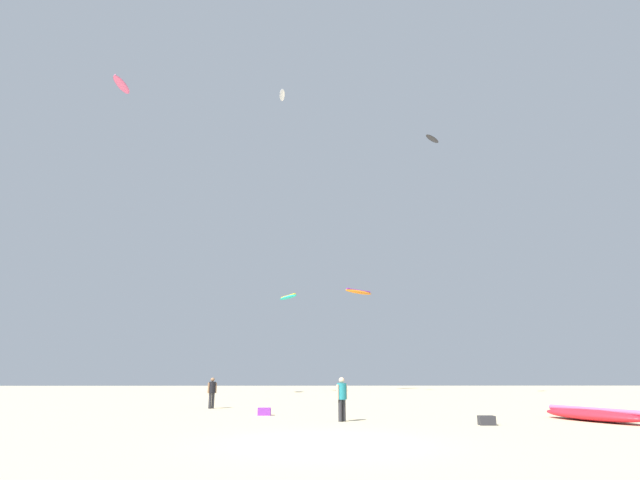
{
  "coord_description": "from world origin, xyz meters",
  "views": [
    {
      "loc": [
        -0.44,
        -13.78,
        1.78
      ],
      "look_at": [
        0.0,
        14.72,
        9.64
      ],
      "focal_mm": 27.18,
      "sensor_mm": 36.0,
      "label": 1
    }
  ],
  "objects_px": {
    "kite_aloft_0": "(288,297)",
    "kite_grounded_near": "(593,415)",
    "kite_aloft_4": "(282,95)",
    "person_midground": "(212,390)",
    "gear_bag": "(487,420)",
    "kite_aloft_3": "(359,292)",
    "cooler_box": "(264,412)",
    "kite_aloft_1": "(121,85)",
    "person_foreground": "(342,395)",
    "kite_aloft_2": "(432,139)"
  },
  "relations": [
    {
      "from": "person_midground",
      "to": "kite_aloft_1",
      "type": "relative_size",
      "value": 0.57
    },
    {
      "from": "person_midground",
      "to": "gear_bag",
      "type": "bearing_deg",
      "value": 13.85
    },
    {
      "from": "gear_bag",
      "to": "kite_aloft_1",
      "type": "xyz_separation_m",
      "value": [
        -22.34,
        17.71,
        24.98
      ]
    },
    {
      "from": "kite_grounded_near",
      "to": "gear_bag",
      "type": "bearing_deg",
      "value": -163.62
    },
    {
      "from": "kite_aloft_3",
      "to": "gear_bag",
      "type": "bearing_deg",
      "value": -88.61
    },
    {
      "from": "person_midground",
      "to": "kite_aloft_2",
      "type": "bearing_deg",
      "value": 89.13
    },
    {
      "from": "cooler_box",
      "to": "kite_aloft_1",
      "type": "distance_m",
      "value": 31.66
    },
    {
      "from": "gear_bag",
      "to": "kite_aloft_4",
      "type": "relative_size",
      "value": 0.27
    },
    {
      "from": "kite_aloft_1",
      "to": "kite_aloft_2",
      "type": "relative_size",
      "value": 1.38
    },
    {
      "from": "kite_aloft_2",
      "to": "kite_aloft_4",
      "type": "xyz_separation_m",
      "value": [
        -13.79,
        1.58,
        5.33
      ]
    },
    {
      "from": "person_foreground",
      "to": "kite_grounded_near",
      "type": "relative_size",
      "value": 0.38
    },
    {
      "from": "person_midground",
      "to": "kite_grounded_near",
      "type": "height_order",
      "value": "person_midground"
    },
    {
      "from": "kite_aloft_1",
      "to": "gear_bag",
      "type": "bearing_deg",
      "value": -38.41
    },
    {
      "from": "cooler_box",
      "to": "kite_aloft_2",
      "type": "bearing_deg",
      "value": 53.11
    },
    {
      "from": "person_midground",
      "to": "kite_aloft_1",
      "type": "xyz_separation_m",
      "value": [
        -10.84,
        9.18,
        24.23
      ]
    },
    {
      "from": "kite_aloft_3",
      "to": "person_foreground",
      "type": "bearing_deg",
      "value": -96.66
    },
    {
      "from": "person_midground",
      "to": "kite_aloft_0",
      "type": "xyz_separation_m",
      "value": [
        2.78,
        22.28,
        8.33
      ]
    },
    {
      "from": "person_foreground",
      "to": "kite_aloft_3",
      "type": "bearing_deg",
      "value": 134.51
    },
    {
      "from": "person_midground",
      "to": "kite_aloft_0",
      "type": "relative_size",
      "value": 0.46
    },
    {
      "from": "gear_bag",
      "to": "kite_aloft_1",
      "type": "distance_m",
      "value": 37.9
    },
    {
      "from": "person_foreground",
      "to": "person_midground",
      "type": "bearing_deg",
      "value": -176.77
    },
    {
      "from": "kite_aloft_3",
      "to": "kite_aloft_4",
      "type": "relative_size",
      "value": 1.9
    },
    {
      "from": "kite_aloft_1",
      "to": "kite_aloft_2",
      "type": "distance_m",
      "value": 27.3
    },
    {
      "from": "kite_aloft_1",
      "to": "kite_aloft_0",
      "type": "bearing_deg",
      "value": 43.89
    },
    {
      "from": "kite_grounded_near",
      "to": "kite_aloft_3",
      "type": "bearing_deg",
      "value": 98.71
    },
    {
      "from": "kite_aloft_3",
      "to": "person_midground",
      "type": "bearing_deg",
      "value": -110.32
    },
    {
      "from": "gear_bag",
      "to": "kite_aloft_4",
      "type": "bearing_deg",
      "value": 111.89
    },
    {
      "from": "kite_aloft_0",
      "to": "kite_aloft_2",
      "type": "xyz_separation_m",
      "value": [
        13.27,
        -9.43,
        13.01
      ]
    },
    {
      "from": "person_midground",
      "to": "cooler_box",
      "type": "relative_size",
      "value": 2.78
    },
    {
      "from": "person_foreground",
      "to": "gear_bag",
      "type": "xyz_separation_m",
      "value": [
        5.07,
        -1.41,
        -0.79
      ]
    },
    {
      "from": "kite_grounded_near",
      "to": "gear_bag",
      "type": "relative_size",
      "value": 7.74
    },
    {
      "from": "kite_aloft_4",
      "to": "person_midground",
      "type": "bearing_deg",
      "value": -98.92
    },
    {
      "from": "kite_aloft_2",
      "to": "person_foreground",
      "type": "bearing_deg",
      "value": -115.73
    },
    {
      "from": "kite_aloft_2",
      "to": "kite_aloft_3",
      "type": "relative_size",
      "value": 0.5
    },
    {
      "from": "kite_aloft_0",
      "to": "kite_grounded_near",
      "type": "bearing_deg",
      "value": -65.71
    },
    {
      "from": "kite_aloft_1",
      "to": "kite_aloft_3",
      "type": "xyz_separation_m",
      "value": [
        21.44,
        19.44,
        -14.31
      ]
    },
    {
      "from": "person_foreground",
      "to": "person_midground",
      "type": "distance_m",
      "value": 9.59
    },
    {
      "from": "gear_bag",
      "to": "kite_aloft_0",
      "type": "bearing_deg",
      "value": 105.79
    },
    {
      "from": "person_foreground",
      "to": "gear_bag",
      "type": "bearing_deg",
      "value": 35.58
    },
    {
      "from": "kite_aloft_2",
      "to": "kite_aloft_3",
      "type": "height_order",
      "value": "kite_aloft_2"
    },
    {
      "from": "kite_aloft_0",
      "to": "kite_aloft_1",
      "type": "bearing_deg",
      "value": -136.11
    },
    {
      "from": "person_midground",
      "to": "kite_aloft_1",
      "type": "bearing_deg",
      "value": -169.8
    },
    {
      "from": "gear_bag",
      "to": "kite_aloft_4",
      "type": "height_order",
      "value": "kite_aloft_4"
    },
    {
      "from": "kite_aloft_2",
      "to": "gear_bag",
      "type": "bearing_deg",
      "value": -102.02
    },
    {
      "from": "kite_aloft_0",
      "to": "kite_aloft_3",
      "type": "relative_size",
      "value": 0.85
    },
    {
      "from": "cooler_box",
      "to": "kite_aloft_0",
      "type": "distance_m",
      "value": 28.09
    },
    {
      "from": "kite_aloft_4",
      "to": "kite_aloft_3",
      "type": "bearing_deg",
      "value": 59.58
    },
    {
      "from": "kite_aloft_0",
      "to": "kite_aloft_2",
      "type": "distance_m",
      "value": 20.84
    },
    {
      "from": "person_foreground",
      "to": "kite_aloft_0",
      "type": "xyz_separation_m",
      "value": [
        -3.64,
        29.4,
        8.29
      ]
    },
    {
      "from": "person_midground",
      "to": "kite_aloft_4",
      "type": "bearing_deg",
      "value": 131.52
    }
  ]
}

